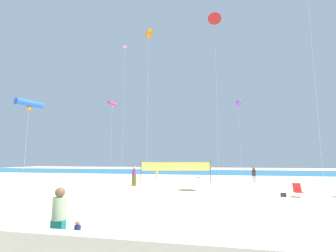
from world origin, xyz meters
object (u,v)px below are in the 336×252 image
(toddler_figure, at_px, (77,234))
(beachgoer_plum_shirt, at_px, (134,175))
(volleyball_net, at_px, (176,167))
(kite_magenta_tube, at_px, (112,104))
(beachgoer_charcoal_shirt, at_px, (254,175))
(beachgoer_mustard_shirt, at_px, (157,173))
(beach_handbag, at_px, (283,195))
(kite_red_delta, at_px, (215,19))
(kite_orange_delta, at_px, (148,33))
(kite_pink_diamond, at_px, (125,51))
(kite_blue_tube, at_px, (29,104))
(folding_beach_chair, at_px, (298,190))
(mother_figure, at_px, (59,215))
(kite_violet_inflatable, at_px, (239,104))

(toddler_figure, xyz_separation_m, beachgoer_plum_shirt, (-4.00, 15.76, 0.55))
(volleyball_net, relative_size, kite_magenta_tube, 0.71)
(beachgoer_charcoal_shirt, relative_size, kite_magenta_tube, 0.16)
(beachgoer_mustard_shirt, distance_m, beach_handbag, 16.83)
(toddler_figure, relative_size, kite_magenta_tube, 0.07)
(beachgoer_plum_shirt, height_order, kite_red_delta, kite_red_delta)
(kite_orange_delta, bearing_deg, beachgoer_plum_shirt, -137.99)
(beachgoer_plum_shirt, relative_size, kite_pink_diamond, 0.09)
(kite_magenta_tube, xyz_separation_m, kite_red_delta, (14.48, -2.49, 9.48))
(toddler_figure, relative_size, kite_blue_tube, 0.10)
(volleyball_net, height_order, beach_handbag, volleyball_net)
(folding_beach_chair, xyz_separation_m, kite_orange_delta, (-12.05, 5.03, 15.24))
(kite_blue_tube, bearing_deg, mother_figure, -44.44)
(kite_red_delta, bearing_deg, beachgoer_plum_shirt, -140.82)
(kite_pink_diamond, height_order, kite_blue_tube, kite_pink_diamond)
(kite_pink_diamond, bearing_deg, volleyball_net, -40.55)
(volleyball_net, relative_size, kite_violet_inflatable, 0.71)
(beachgoer_plum_shirt, height_order, beachgoer_mustard_shirt, beachgoer_plum_shirt)
(beach_handbag, distance_m, kite_blue_tube, 22.00)
(folding_beach_chair, xyz_separation_m, volleyball_net, (-9.69, 7.88, 1.16))
(mother_figure, bearing_deg, volleyball_net, 72.25)
(kite_orange_delta, bearing_deg, kite_red_delta, 38.76)
(kite_pink_diamond, bearing_deg, beach_handbag, -41.64)
(toddler_figure, height_order, kite_pink_diamond, kite_pink_diamond)
(kite_blue_tube, bearing_deg, toddler_figure, -43.04)
(toddler_figure, distance_m, kite_red_delta, 29.64)
(volleyball_net, distance_m, beach_handbag, 12.00)
(kite_violet_inflatable, bearing_deg, volleyball_net, -134.10)
(toddler_figure, height_order, beachgoer_charcoal_shirt, beachgoer_charcoal_shirt)
(mother_figure, height_order, kite_violet_inflatable, kite_violet_inflatable)
(beachgoer_mustard_shirt, height_order, kite_red_delta, kite_red_delta)
(kite_magenta_tube, distance_m, kite_red_delta, 17.49)
(kite_blue_tube, xyz_separation_m, kite_red_delta, (16.53, 10.30, 12.30))
(mother_figure, relative_size, kite_red_delta, 0.08)
(toddler_figure, distance_m, beach_handbag, 13.96)
(kite_magenta_tube, bearing_deg, kite_violet_inflatable, 8.10)
(kite_pink_diamond, bearing_deg, beachgoer_plum_shirt, -62.46)
(toddler_figure, height_order, kite_violet_inflatable, kite_violet_inflatable)
(beachgoer_charcoal_shirt, bearing_deg, beachgoer_mustard_shirt, 48.46)
(beachgoer_charcoal_shirt, xyz_separation_m, kite_magenta_tube, (-18.06, 4.25, 9.34))
(mother_figure, bearing_deg, kite_violet_inflatable, 56.92)
(folding_beach_chair, distance_m, kite_red_delta, 22.57)
(beach_handbag, xyz_separation_m, kite_violet_inflatable, (-1.33, 15.73, 9.85))
(mother_figure, relative_size, toddler_figure, 2.15)
(beachgoer_mustard_shirt, height_order, volleyball_net, volleyball_net)
(beachgoer_charcoal_shirt, relative_size, kite_orange_delta, 0.10)
(kite_magenta_tube, relative_size, kite_blue_tube, 1.35)
(beach_handbag, height_order, kite_violet_inflatable, kite_violet_inflatable)
(beach_handbag, bearing_deg, mother_figure, -127.37)
(toddler_figure, bearing_deg, kite_blue_tube, 112.27)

